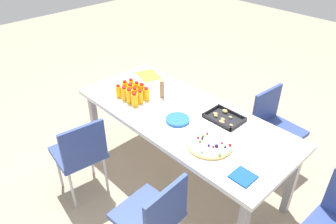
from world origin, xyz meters
TOP-DOWN VIEW (x-y plane):
  - ground_plane at (0.00, 0.00)m, footprint 12.00×12.00m
  - party_table at (0.00, 0.00)m, footprint 2.02×0.87m
  - chair_far_right at (0.49, 0.76)m, footprint 0.43×0.43m
  - chair_near_left at (-0.44, -0.79)m, footprint 0.45×0.45m
  - chair_near_right at (0.49, -0.78)m, footprint 0.43×0.43m
  - juice_bottle_0 at (-0.62, -0.22)m, footprint 0.05×0.05m
  - juice_bottle_1 at (-0.54, -0.21)m, footprint 0.06×0.06m
  - juice_bottle_2 at (-0.47, -0.21)m, footprint 0.06×0.06m
  - juice_bottle_3 at (-0.40, -0.21)m, footprint 0.06×0.06m
  - juice_bottle_4 at (-0.63, -0.14)m, footprint 0.06×0.06m
  - juice_bottle_5 at (-0.54, -0.14)m, footprint 0.06×0.06m
  - juice_bottle_6 at (-0.47, -0.15)m, footprint 0.05×0.05m
  - juice_bottle_7 at (-0.40, -0.14)m, footprint 0.05×0.05m
  - juice_bottle_8 at (-0.63, -0.07)m, footprint 0.05×0.05m
  - juice_bottle_9 at (-0.55, -0.06)m, footprint 0.06×0.06m
  - juice_bottle_10 at (-0.47, -0.07)m, footprint 0.06×0.06m
  - juice_bottle_11 at (-0.40, -0.07)m, footprint 0.06×0.06m
  - fruit_pizza at (0.44, -0.16)m, footprint 0.35×0.35m
  - snack_tray at (0.29, 0.20)m, footprint 0.31×0.23m
  - plate_stack at (0.04, -0.10)m, footprint 0.20×0.20m
  - napkin_stack at (0.81, -0.26)m, footprint 0.15×0.15m
  - cardboard_tube at (-0.34, 0.07)m, footprint 0.04×0.04m
  - paper_folder at (-0.77, 0.27)m, footprint 0.31×0.26m

SIDE VIEW (x-z plane):
  - ground_plane at x=0.00m, z-range 0.00..0.00m
  - chair_far_right at x=0.49m, z-range 0.09..0.92m
  - chair_near_left at x=-0.44m, z-range 0.09..0.92m
  - chair_near_right at x=0.49m, z-range 0.09..0.92m
  - party_table at x=0.00m, z-range 0.30..1.03m
  - paper_folder at x=-0.77m, z-range 0.73..0.74m
  - napkin_stack at x=0.81m, z-range 0.73..0.74m
  - snack_tray at x=0.29m, z-range 0.72..0.76m
  - plate_stack at x=0.04m, z-range 0.73..0.76m
  - fruit_pizza at x=0.44m, z-range 0.72..0.77m
  - juice_bottle_0 at x=-0.62m, z-range 0.73..0.86m
  - juice_bottle_7 at x=-0.40m, z-range 0.73..0.86m
  - juice_bottle_9 at x=-0.55m, z-range 0.73..0.86m
  - juice_bottle_11 at x=-0.40m, z-range 0.73..0.86m
  - juice_bottle_6 at x=-0.47m, z-range 0.73..0.86m
  - juice_bottle_3 at x=-0.40m, z-range 0.73..0.86m
  - juice_bottle_8 at x=-0.63m, z-range 0.73..0.86m
  - juice_bottle_1 at x=-0.54m, z-range 0.73..0.87m
  - juice_bottle_4 at x=-0.63m, z-range 0.73..0.87m
  - juice_bottle_5 at x=-0.54m, z-range 0.73..0.87m
  - juice_bottle_2 at x=-0.47m, z-range 0.73..0.88m
  - juice_bottle_10 at x=-0.47m, z-range 0.73..0.88m
  - cardboard_tube at x=-0.34m, z-range 0.73..0.91m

